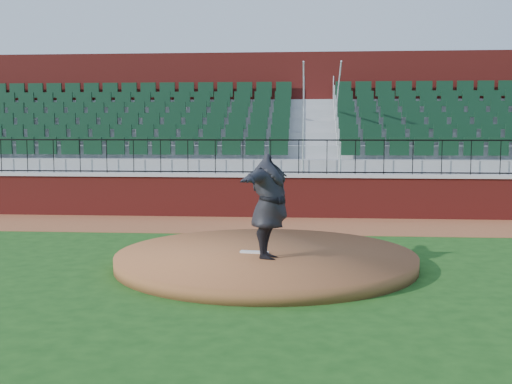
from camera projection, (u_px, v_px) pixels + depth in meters
ground at (250, 268)px, 11.83m from camera, size 90.00×90.00×0.00m
warning_track at (267, 225)px, 17.18m from camera, size 34.00×3.20×0.01m
field_wall at (271, 197)px, 18.71m from camera, size 34.00×0.35×1.20m
wall_cap at (271, 175)px, 18.65m from camera, size 34.00×0.45×0.10m
wall_railing at (271, 157)px, 18.59m from camera, size 34.00×0.05×1.00m
seating_stands at (275, 139)px, 21.24m from camera, size 34.00×5.10×4.60m
concourse_wall at (279, 126)px, 23.98m from camera, size 34.00×0.50×5.50m
pitchers_mound at (266, 259)px, 12.09m from camera, size 5.75×5.75×0.25m
pitching_rubber at (254, 252)px, 12.02m from camera, size 0.56×0.22×0.04m
pitcher at (269, 206)px, 11.43m from camera, size 1.16×2.46×1.93m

